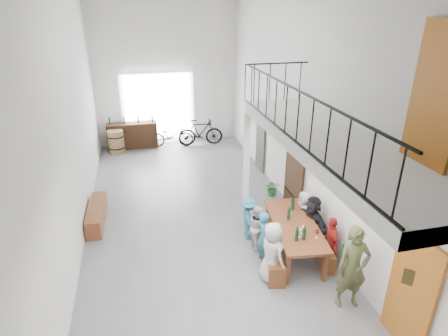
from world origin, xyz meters
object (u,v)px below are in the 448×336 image
object	(u,v)px
bicycle_near	(171,136)
bench_inner	(269,248)
oak_barrel	(116,142)
serving_counter	(133,135)
tasting_table	(295,227)
host_standing	(353,268)
side_bench	(97,214)

from	to	relation	value
bicycle_near	bench_inner	bearing A→B (deg)	-163.66
bench_inner	bicycle_near	distance (m)	7.74
oak_barrel	serving_counter	world-z (taller)	serving_counter
tasting_table	bicycle_near	xyz separation A→B (m)	(-1.92, 7.60, -0.26)
serving_counter	tasting_table	bearing A→B (deg)	-65.65
host_standing	bicycle_near	bearing A→B (deg)	111.13
tasting_table	bicycle_near	distance (m)	7.84
side_bench	host_standing	distance (m)	6.35
host_standing	tasting_table	bearing A→B (deg)	109.89
side_bench	bicycle_near	xyz separation A→B (m)	(2.50, 5.21, 0.21)
oak_barrel	bicycle_near	distance (m)	2.12
oak_barrel	serving_counter	bearing A→B (deg)	35.30
bench_inner	bicycle_near	xyz separation A→B (m)	(-1.35, 7.62, 0.21)
tasting_table	side_bench	size ratio (longest dim) A/B	1.40
tasting_table	side_bench	world-z (taller)	tasting_table
oak_barrel	host_standing	distance (m)	10.13
serving_counter	bicycle_near	world-z (taller)	serving_counter
host_standing	bicycle_near	distance (m)	9.60
oak_barrel	bicycle_near	size ratio (longest dim) A/B	0.52
oak_barrel	bicycle_near	xyz separation A→B (m)	(2.11, 0.20, 0.00)
bench_inner	side_bench	distance (m)	4.54
bench_inner	serving_counter	world-z (taller)	serving_counter
host_standing	bicycle_near	world-z (taller)	host_standing
host_standing	bicycle_near	xyz separation A→B (m)	(-2.31, 9.31, -0.39)
serving_counter	bicycle_near	bearing A→B (deg)	-8.52
serving_counter	bicycle_near	size ratio (longest dim) A/B	1.12
bench_inner	host_standing	world-z (taller)	host_standing
tasting_table	side_bench	xyz separation A→B (m)	(-4.42, 2.39, -0.47)
bench_inner	oak_barrel	distance (m)	8.19
oak_barrel	bench_inner	bearing A→B (deg)	-65.04
serving_counter	bicycle_near	xyz separation A→B (m)	(1.48, -0.25, -0.06)
bench_inner	side_bench	world-z (taller)	same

